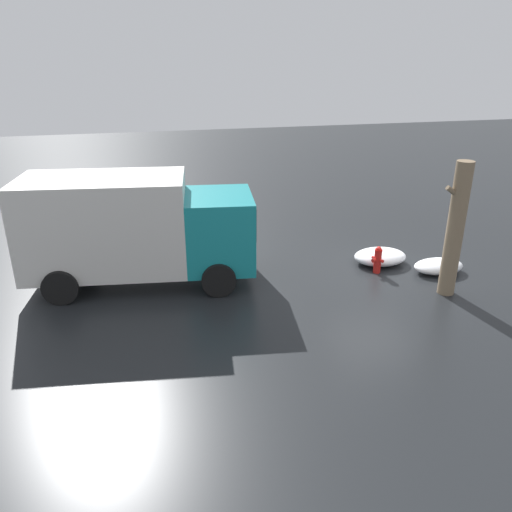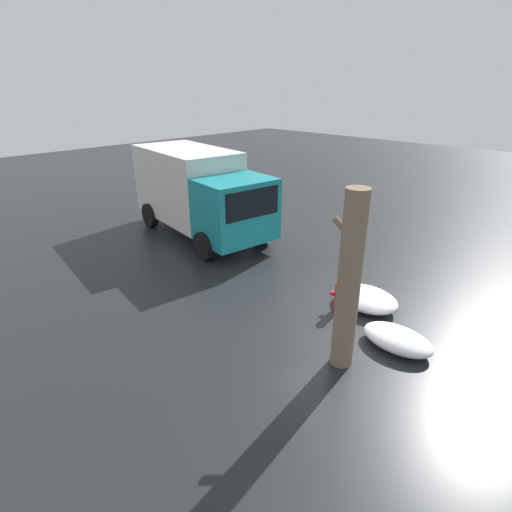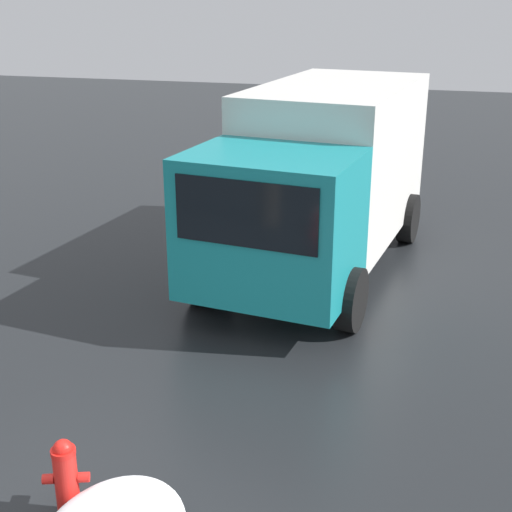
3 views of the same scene
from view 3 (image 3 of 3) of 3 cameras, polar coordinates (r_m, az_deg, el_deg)
The scene contains 3 objects.
fire_hydrant at distance 6.76m, azimuth -14.94°, elevation -16.76°, with size 0.32×0.41×0.80m.
delivery_truck at distance 11.74m, azimuth 5.28°, elevation 6.57°, with size 6.27×3.19×2.95m.
pedestrian at distance 10.48m, azimuth -2.69°, elevation 0.92°, with size 0.36×0.36×1.66m.
Camera 3 is at (-4.56, -2.94, 4.45)m, focal length 50.00 mm.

